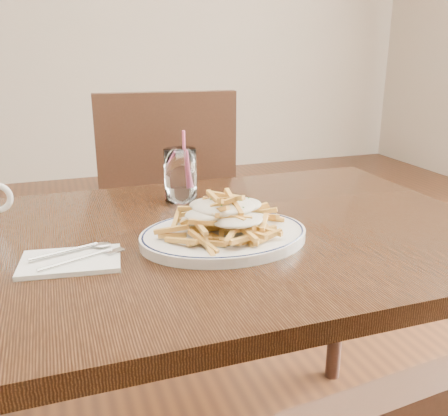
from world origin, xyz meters
name	(u,v)px	position (x,y,z in m)	size (l,w,h in m)	color
table	(215,264)	(0.00, 0.00, 0.67)	(1.20, 0.80, 0.75)	black
chair_far	(165,209)	(0.05, 0.74, 0.56)	(0.49, 0.49, 0.98)	black
fries_plate	(224,236)	(0.00, -0.07, 0.76)	(0.41, 0.39, 0.02)	white
loaded_fries	(224,213)	(0.00, -0.07, 0.81)	(0.27, 0.23, 0.07)	gold
napkin	(71,261)	(-0.30, -0.08, 0.75)	(0.18, 0.11, 0.01)	white
cutlery	(70,257)	(-0.30, -0.07, 0.76)	(0.17, 0.12, 0.01)	silver
water_glass	(181,178)	(-0.01, 0.23, 0.81)	(0.08, 0.08, 0.18)	white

